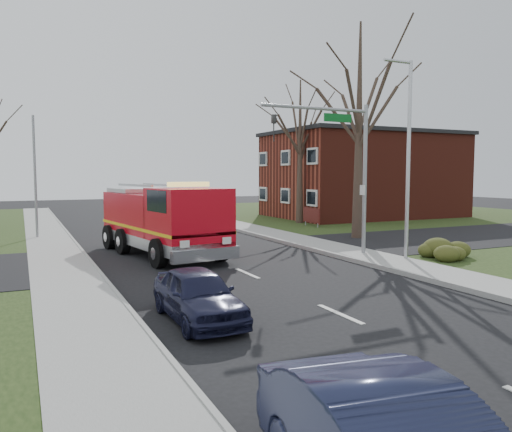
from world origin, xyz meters
name	(u,v)px	position (x,y,z in m)	size (l,w,h in m)	color
ground	(247,274)	(0.00, 0.00, 0.00)	(120.00, 120.00, 0.00)	black
sidewalk_right	(379,260)	(6.20, 0.00, 0.07)	(2.40, 80.00, 0.15)	gray
sidewalk_left	(71,288)	(-6.20, 0.00, 0.07)	(2.40, 80.00, 0.15)	gray
brick_building	(363,175)	(19.00, 18.00, 3.66)	(15.40, 10.40, 7.25)	maroon
health_center_sign	(312,215)	(10.50, 12.50, 0.88)	(0.12, 2.00, 1.40)	#4F1512
hedge_corner	(446,247)	(9.00, -1.00, 0.58)	(2.80, 2.00, 0.90)	#353D16
bare_tree_near	(359,107)	(9.50, 6.00, 7.41)	(6.00, 6.00, 12.00)	#35281F
bare_tree_far	(300,136)	(11.00, 15.00, 6.49)	(5.25, 5.25, 10.50)	#35281F
traffic_signal_mast	(341,151)	(5.21, 1.50, 4.71)	(5.29, 0.18, 6.80)	gray
streetlight_pole	(407,154)	(7.14, -0.50, 4.55)	(1.48, 0.16, 8.40)	#B7BABF
utility_pole_far	(35,178)	(-6.80, 14.00, 3.50)	(0.14, 0.14, 7.00)	gray
fire_engine	(163,222)	(-1.74, 5.47, 1.54)	(4.25, 8.78, 3.40)	#BB0817
parked_car_maroon	(198,295)	(-3.58, -4.90, 0.67)	(1.58, 3.94, 1.34)	#171833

